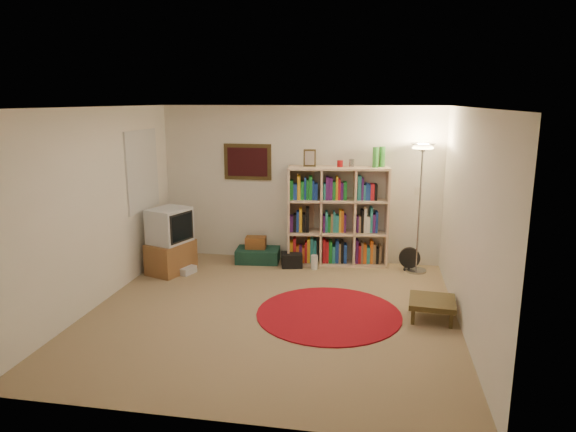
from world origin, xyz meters
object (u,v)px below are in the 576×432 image
bookshelf (336,218)px  floor_fan (409,259)px  side_table (432,303)px  suitcase (258,255)px  floor_lamp (422,166)px  tv_stand (170,242)px

bookshelf → floor_fan: size_ratio=5.10×
bookshelf → side_table: (1.33, -1.96, -0.55)m
floor_fan → side_table: bearing=-82.1°
floor_fan → suitcase: 2.41m
floor_lamp → suitcase: floor_lamp is taller
tv_stand → floor_lamp: bearing=29.5°
bookshelf → tv_stand: size_ratio=1.89×
tv_stand → suitcase: bearing=50.8°
tv_stand → side_table: bearing=3.1°
floor_lamp → side_table: (0.07, -1.76, -1.43)m
floor_lamp → side_table: bearing=-87.9°
bookshelf → floor_lamp: 1.55m
bookshelf → suitcase: bookshelf is taller
floor_lamp → floor_fan: bearing=164.3°
floor_lamp → tv_stand: floor_lamp is taller
bookshelf → tv_stand: (-2.43, -0.86, -0.28)m
bookshelf → tv_stand: bookshelf is taller
bookshelf → side_table: bookshelf is taller
floor_lamp → floor_fan: 1.45m
floor_fan → tv_stand: tv_stand is taller
floor_fan → suitcase: floor_fan is taller
floor_fan → tv_stand: bearing=-166.6°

